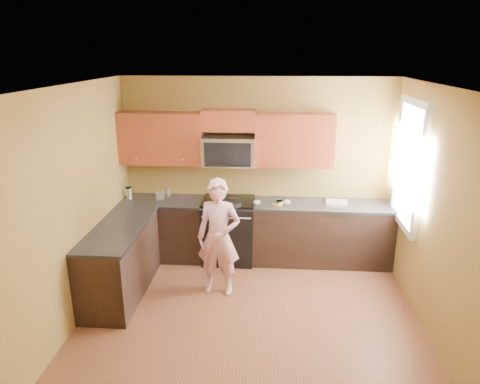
# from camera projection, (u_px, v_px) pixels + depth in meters

# --- Properties ---
(floor) EXTENTS (4.00, 4.00, 0.00)m
(floor) POSITION_uv_depth(u_px,v_px,m) (249.00, 324.00, 5.09)
(floor) COLOR brown
(floor) RESTS_ON ground
(ceiling) EXTENTS (4.00, 4.00, 0.00)m
(ceiling) POSITION_uv_depth(u_px,v_px,m) (251.00, 87.00, 4.26)
(ceiling) COLOR white
(ceiling) RESTS_ON ground
(wall_back) EXTENTS (4.00, 0.00, 4.00)m
(wall_back) POSITION_uv_depth(u_px,v_px,m) (257.00, 169.00, 6.57)
(wall_back) COLOR olive
(wall_back) RESTS_ON ground
(wall_front) EXTENTS (4.00, 0.00, 4.00)m
(wall_front) POSITION_uv_depth(u_px,v_px,m) (233.00, 330.00, 2.78)
(wall_front) COLOR olive
(wall_front) RESTS_ON ground
(wall_left) EXTENTS (0.00, 4.00, 4.00)m
(wall_left) POSITION_uv_depth(u_px,v_px,m) (69.00, 212.00, 4.82)
(wall_left) COLOR olive
(wall_left) RESTS_ON ground
(wall_right) EXTENTS (0.00, 4.00, 4.00)m
(wall_right) POSITION_uv_depth(u_px,v_px,m) (442.00, 221.00, 4.54)
(wall_right) COLOR olive
(wall_right) RESTS_ON ground
(cabinet_back_run) EXTENTS (4.00, 0.60, 0.88)m
(cabinet_back_run) POSITION_uv_depth(u_px,v_px,m) (255.00, 232.00, 6.57)
(cabinet_back_run) COLOR black
(cabinet_back_run) RESTS_ON floor
(cabinet_left_run) EXTENTS (0.60, 1.60, 0.88)m
(cabinet_left_run) POSITION_uv_depth(u_px,v_px,m) (120.00, 262.00, 5.64)
(cabinet_left_run) COLOR black
(cabinet_left_run) RESTS_ON floor
(countertop_back) EXTENTS (4.00, 0.62, 0.04)m
(countertop_back) POSITION_uv_depth(u_px,v_px,m) (255.00, 204.00, 6.42)
(countertop_back) COLOR black
(countertop_back) RESTS_ON cabinet_back_run
(countertop_left) EXTENTS (0.62, 1.60, 0.04)m
(countertop_left) POSITION_uv_depth(u_px,v_px,m) (118.00, 229.00, 5.50)
(countertop_left) COLOR black
(countertop_left) RESTS_ON cabinet_left_run
(stove) EXTENTS (0.76, 0.65, 0.95)m
(stove) POSITION_uv_depth(u_px,v_px,m) (229.00, 230.00, 6.56)
(stove) COLOR black
(stove) RESTS_ON floor
(microwave) EXTENTS (0.76, 0.40, 0.42)m
(microwave) POSITION_uv_depth(u_px,v_px,m) (229.00, 165.00, 6.38)
(microwave) COLOR silver
(microwave) RESTS_ON wall_back
(upper_cab_left) EXTENTS (1.22, 0.33, 0.75)m
(upper_cab_left) POSITION_uv_depth(u_px,v_px,m) (163.00, 163.00, 6.48)
(upper_cab_left) COLOR maroon
(upper_cab_left) RESTS_ON wall_back
(upper_cab_right) EXTENTS (1.12, 0.33, 0.75)m
(upper_cab_right) POSITION_uv_depth(u_px,v_px,m) (293.00, 166.00, 6.35)
(upper_cab_right) COLOR maroon
(upper_cab_right) RESTS_ON wall_back
(upper_cab_over_mw) EXTENTS (0.76, 0.33, 0.30)m
(upper_cab_over_mw) POSITION_uv_depth(u_px,v_px,m) (229.00, 120.00, 6.21)
(upper_cab_over_mw) COLOR maroon
(upper_cab_over_mw) RESTS_ON wall_back
(window) EXTENTS (0.06, 1.06, 1.66)m
(window) POSITION_uv_depth(u_px,v_px,m) (409.00, 165.00, 5.58)
(window) COLOR white
(window) RESTS_ON wall_right
(woman) EXTENTS (0.61, 0.44, 1.54)m
(woman) POSITION_uv_depth(u_px,v_px,m) (219.00, 237.00, 5.57)
(woman) COLOR pink
(woman) RESTS_ON floor
(frying_pan) EXTENTS (0.43, 0.56, 0.06)m
(frying_pan) POSITION_uv_depth(u_px,v_px,m) (231.00, 206.00, 6.18)
(frying_pan) COLOR black
(frying_pan) RESTS_ON stove
(butter_tub) EXTENTS (0.11, 0.11, 0.08)m
(butter_tub) POSITION_uv_depth(u_px,v_px,m) (279.00, 205.00, 6.30)
(butter_tub) COLOR yellow
(butter_tub) RESTS_ON countertop_back
(toast_slice) EXTENTS (0.13, 0.13, 0.01)m
(toast_slice) POSITION_uv_depth(u_px,v_px,m) (276.00, 205.00, 6.29)
(toast_slice) COLOR #B27F47
(toast_slice) RESTS_ON countertop_back
(napkin_a) EXTENTS (0.13, 0.14, 0.06)m
(napkin_a) POSITION_uv_depth(u_px,v_px,m) (257.00, 202.00, 6.32)
(napkin_a) COLOR silver
(napkin_a) RESTS_ON countertop_back
(napkin_b) EXTENTS (0.14, 0.15, 0.07)m
(napkin_b) POSITION_uv_depth(u_px,v_px,m) (287.00, 202.00, 6.32)
(napkin_b) COLOR silver
(napkin_b) RESTS_ON countertop_back
(dish_towel) EXTENTS (0.33, 0.28, 0.05)m
(dish_towel) POSITION_uv_depth(u_px,v_px,m) (337.00, 203.00, 6.30)
(dish_towel) COLOR white
(dish_towel) RESTS_ON countertop_back
(travel_mug) EXTENTS (0.09, 0.09, 0.19)m
(travel_mug) POSITION_uv_depth(u_px,v_px,m) (129.00, 199.00, 6.56)
(travel_mug) COLOR silver
(travel_mug) RESTS_ON countertop_back
(glass_a) EXTENTS (0.09, 0.09, 0.12)m
(glass_a) POSITION_uv_depth(u_px,v_px,m) (163.00, 195.00, 6.55)
(glass_a) COLOR silver
(glass_a) RESTS_ON countertop_back
(glass_b) EXTENTS (0.08, 0.08, 0.12)m
(glass_b) POSITION_uv_depth(u_px,v_px,m) (158.00, 195.00, 6.52)
(glass_b) COLOR silver
(glass_b) RESTS_ON countertop_back
(glass_c) EXTENTS (0.09, 0.09, 0.12)m
(glass_c) POSITION_uv_depth(u_px,v_px,m) (169.00, 193.00, 6.64)
(glass_c) COLOR silver
(glass_c) RESTS_ON countertop_back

